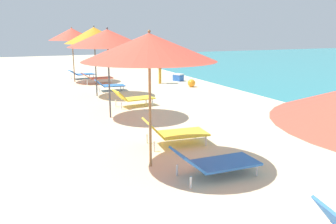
{
  "coord_description": "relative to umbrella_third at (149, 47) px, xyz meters",
  "views": [
    {
      "loc": [
        -2.17,
        2.55,
        2.61
      ],
      "look_at": [
        0.71,
        9.21,
        0.89
      ],
      "focal_mm": 37.32,
      "sensor_mm": 36.0,
      "label": 1
    }
  ],
  "objects": [
    {
      "name": "umbrella_fourth",
      "position": [
        0.24,
        4.12,
        0.07
      ],
      "size": [
        2.31,
        2.31,
        2.68
      ],
      "color": "#4C4C51",
      "rests_on": "ground"
    },
    {
      "name": "lounger_farthest_inland",
      "position": [
        1.34,
        11.09,
        -1.99
      ],
      "size": [
        1.5,
        0.7,
        0.55
      ],
      "rotation": [
        0.0,
        0.0,
        0.02
      ],
      "color": "#D8593F",
      "rests_on": "ground"
    },
    {
      "name": "lounger_fifth_shoreside",
      "position": [
        1.39,
        8.83,
        -2.04
      ],
      "size": [
        1.31,
        0.72,
        0.5
      ],
      "rotation": [
        0.0,
        0.0,
        -0.08
      ],
      "color": "blue",
      "rests_on": "ground"
    },
    {
      "name": "person_walking_near",
      "position": [
        4.22,
        9.93,
        -1.37
      ],
      "size": [
        0.38,
        0.42,
        1.54
      ],
      "rotation": [
        0.0,
        0.0,
        5.73
      ],
      "color": "orange",
      "rests_on": "ground"
    },
    {
      "name": "lounger_fourth_shoreside",
      "position": [
        1.36,
        5.37,
        -1.99
      ],
      "size": [
        1.46,
        0.77,
        0.62
      ],
      "rotation": [
        0.0,
        0.0,
        0.12
      ],
      "color": "yellow",
      "rests_on": "ground"
    },
    {
      "name": "lounger_third_shoreside",
      "position": [
        0.95,
        1.0,
        -1.99
      ],
      "size": [
        1.5,
        0.82,
        0.63
      ],
      "rotation": [
        0.0,
        0.0,
        -0.09
      ],
      "color": "yellow",
      "rests_on": "ground"
    },
    {
      "name": "lounger_third_inland",
      "position": [
        0.89,
        -0.91,
        -2.02
      ],
      "size": [
        1.6,
        0.7,
        0.58
      ],
      "rotation": [
        0.0,
        0.0,
        -0.02
      ],
      "color": "blue",
      "rests_on": "ground"
    },
    {
      "name": "lounger_farthest_shoreside",
      "position": [
        0.93,
        13.19,
        -2.02
      ],
      "size": [
        1.4,
        0.88,
        0.51
      ],
      "rotation": [
        0.0,
        0.0,
        0.16
      ],
      "color": "blue",
      "rests_on": "ground"
    },
    {
      "name": "umbrella_farthest",
      "position": [
        0.41,
        12.13,
        0.09
      ],
      "size": [
        2.27,
        2.27,
        2.74
      ],
      "color": "olive",
      "rests_on": "ground"
    },
    {
      "name": "umbrella_third",
      "position": [
        0.0,
        0.0,
        0.0
      ],
      "size": [
        2.48,
        2.48,
        2.61
      ],
      "color": "olive",
      "rests_on": "ground"
    },
    {
      "name": "umbrella_fifth",
      "position": [
        0.62,
        7.81,
        0.09
      ],
      "size": [
        2.28,
        2.28,
        2.76
      ],
      "color": "#4C4C51",
      "rests_on": "ground"
    },
    {
      "name": "cooler_box",
      "position": [
        5.42,
        10.36,
        -2.1
      ],
      "size": [
        0.51,
        0.6,
        0.38
      ],
      "color": "#2659B2",
      "rests_on": "ground"
    },
    {
      "name": "beach_ball",
      "position": [
        5.16,
        8.32,
        -2.11
      ],
      "size": [
        0.36,
        0.36,
        0.36
      ],
      "primitive_type": "sphere",
      "color": "orange",
      "rests_on": "ground"
    }
  ]
}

